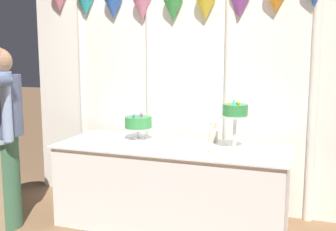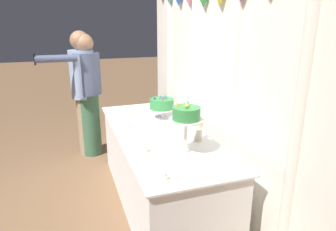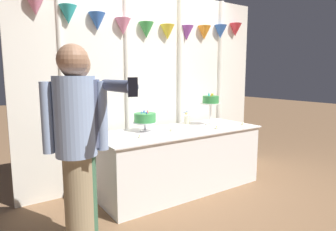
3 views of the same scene
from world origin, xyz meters
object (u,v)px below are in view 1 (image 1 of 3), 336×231
at_px(tealight_near_right, 209,154).
at_px(guest_girl_blue_dress, 2,131).
at_px(cake_table, 172,186).
at_px(cake_display_nearright, 235,113).
at_px(tealight_far_left, 102,142).
at_px(tealight_far_right, 269,159).
at_px(cake_display_nearleft, 138,123).
at_px(flower_vase, 214,133).
at_px(tealight_near_left, 156,143).

bearing_deg(tealight_near_right, guest_girl_blue_dress, -170.33).
bearing_deg(cake_table, cake_display_nearright, 5.28).
relative_size(tealight_far_left, guest_girl_blue_dress, 0.02).
bearing_deg(tealight_far_right, cake_display_nearright, 139.47).
height_order(cake_table, cake_display_nearleft, cake_display_nearleft).
distance_m(cake_table, tealight_far_left, 0.73).
bearing_deg(tealight_far_right, cake_table, 165.58).
bearing_deg(guest_girl_blue_dress, tealight_far_right, 7.87).
distance_m(tealight_far_right, guest_girl_blue_dress, 2.23).
xyz_separation_m(cake_table, flower_vase, (0.31, 0.26, 0.44)).
bearing_deg(guest_girl_blue_dress, cake_table, 21.04).
distance_m(cake_table, cake_display_nearright, 0.86).
height_order(flower_vase, tealight_near_right, flower_vase).
height_order(flower_vase, guest_girl_blue_dress, guest_girl_blue_dress).
xyz_separation_m(tealight_far_right, guest_girl_blue_dress, (-2.21, -0.31, 0.12)).
distance_m(cake_table, tealight_far_right, 0.95).
xyz_separation_m(cake_display_nearleft, cake_display_nearright, (0.92, -0.10, 0.15)).
distance_m(cake_display_nearright, tealight_near_left, 0.74).
xyz_separation_m(tealight_near_right, tealight_far_right, (0.46, 0.01, -0.00)).
bearing_deg(flower_vase, tealight_far_right, -41.36).
bearing_deg(cake_display_nearleft, tealight_far_right, -16.75).
relative_size(tealight_far_left, tealight_near_right, 0.71).
bearing_deg(tealight_near_left, tealight_far_left, -167.28).
bearing_deg(tealight_near_left, flower_vase, 31.97).
bearing_deg(cake_display_nearleft, guest_girl_blue_dress, -145.30).
bearing_deg(tealight_near_right, tealight_far_left, 174.66).
distance_m(cake_display_nearright, tealight_far_right, 0.51).
relative_size(tealight_near_left, tealight_near_right, 0.84).
xyz_separation_m(cake_table, tealight_far_right, (0.85, -0.22, 0.37)).
xyz_separation_m(cake_display_nearleft, flower_vase, (0.69, 0.10, -0.07)).
height_order(cake_table, tealight_far_right, tealight_far_right).
xyz_separation_m(tealight_far_left, guest_girl_blue_dress, (-0.74, -0.39, 0.12)).
height_order(cake_table, guest_girl_blue_dress, guest_girl_blue_dress).
relative_size(cake_display_nearleft, tealight_far_right, 6.10).
bearing_deg(tealight_far_right, tealight_far_left, 176.66).
xyz_separation_m(cake_display_nearright, tealight_near_right, (-0.15, -0.28, -0.29)).
xyz_separation_m(cake_table, tealight_far_left, (-0.62, -0.13, 0.37)).
distance_m(tealight_far_left, tealight_near_left, 0.49).
relative_size(cake_display_nearright, flower_vase, 2.20).
bearing_deg(tealight_near_left, cake_display_nearleft, 143.80).
xyz_separation_m(flower_vase, guest_girl_blue_dress, (-1.67, -0.78, 0.05)).
distance_m(cake_table, cake_display_nearleft, 0.66).
xyz_separation_m(cake_display_nearright, flower_vase, (-0.23, 0.21, -0.22)).
bearing_deg(tealight_near_right, flower_vase, 98.74).
bearing_deg(guest_girl_blue_dress, flower_vase, 25.01).
bearing_deg(cake_display_nearright, guest_girl_blue_dress, -163.19).
xyz_separation_m(cake_display_nearright, tealight_far_left, (-1.15, -0.18, -0.29)).
bearing_deg(guest_girl_blue_dress, tealight_near_left, 22.21).
height_order(cake_table, tealight_near_left, tealight_near_left).
bearing_deg(tealight_far_right, tealight_near_left, 168.97).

